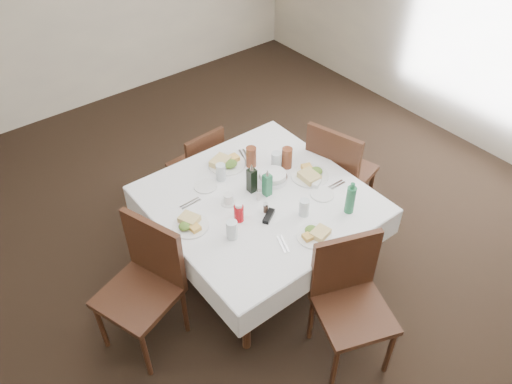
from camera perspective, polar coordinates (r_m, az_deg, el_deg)
ground_plane at (r=4.05m, az=1.15°, el=-10.77°), size 7.00×7.00×0.00m
room_shell at (r=2.90m, az=1.61°, el=10.57°), size 6.04×7.04×2.80m
dining_table at (r=3.68m, az=0.38°, el=-1.49°), size 1.47×1.47×0.76m
chair_north at (r=4.44m, az=-6.39°, el=3.22°), size 0.42×0.42×0.83m
chair_south at (r=3.36m, az=10.59°, el=-11.39°), size 0.59×0.59×0.97m
chair_east at (r=4.24m, az=9.26°, el=2.59°), size 0.59×0.59×1.02m
chair_west at (r=3.45m, az=-12.45°, el=-9.59°), size 0.60×0.60×1.00m
meal_north at (r=3.92m, az=-3.43°, el=3.36°), size 0.29×0.29×0.06m
meal_south at (r=3.36m, az=6.75°, el=-4.80°), size 0.24×0.24×0.05m
meal_east at (r=3.82m, az=6.23°, el=2.01°), size 0.29×0.29×0.06m
meal_west at (r=3.44m, az=-7.60°, el=-3.64°), size 0.25×0.25×0.05m
side_plate_a at (r=3.74m, az=-5.81°, el=0.68°), size 0.17×0.17×0.01m
side_plate_b at (r=3.69m, az=7.58°, el=-0.25°), size 0.18×0.18×0.01m
water_n at (r=3.76m, az=-4.04°, el=2.28°), size 0.07×0.07×0.14m
water_s at (r=3.48m, az=5.53°, el=-1.78°), size 0.07×0.07×0.13m
water_e at (r=3.86m, az=2.33°, el=3.59°), size 0.08×0.08×0.14m
water_w at (r=3.30m, az=-2.77°, el=-4.32°), size 0.08×0.08×0.14m
iced_tea_a at (r=3.87m, az=-0.56°, el=4.04°), size 0.08×0.08×0.17m
iced_tea_b at (r=3.87m, az=3.56°, el=3.91°), size 0.08×0.08×0.17m
bread_basket at (r=3.76m, az=1.97°, el=1.73°), size 0.22×0.22×0.07m
oil_cruet_dark at (r=3.63m, az=-0.48°, el=1.46°), size 0.06×0.06×0.25m
oil_cruet_green at (r=3.60m, az=1.29°, el=0.93°), size 0.05×0.05×0.23m
ketchup_bottle at (r=3.42m, az=-1.98°, el=-2.36°), size 0.07×0.07×0.15m
salt_shaker at (r=3.59m, az=0.33°, el=-0.34°), size 0.04×0.04×0.08m
pepper_shaker at (r=3.50m, az=1.12°, el=-1.80°), size 0.03×0.03×0.08m
coffee_mug at (r=3.57m, az=-3.16°, el=-0.82°), size 0.11×0.11×0.08m
sunglasses at (r=3.47m, az=1.46°, el=-2.77°), size 0.14×0.11×0.03m
green_bottle at (r=3.51m, az=10.74°, el=-0.82°), size 0.07×0.07×0.25m
sugar_caddy at (r=3.75m, az=6.95°, el=0.96°), size 0.10×0.08×0.04m
cutlery_n at (r=4.01m, az=-1.28°, el=4.07°), size 0.11×0.21×0.01m
cutlery_s at (r=3.31m, az=3.10°, el=-5.95°), size 0.09×0.16×0.01m
cutlery_e at (r=3.78m, az=9.03°, el=0.71°), size 0.18×0.05×0.01m
cutlery_w at (r=3.61m, az=-7.51°, el=-1.30°), size 0.16×0.05×0.01m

